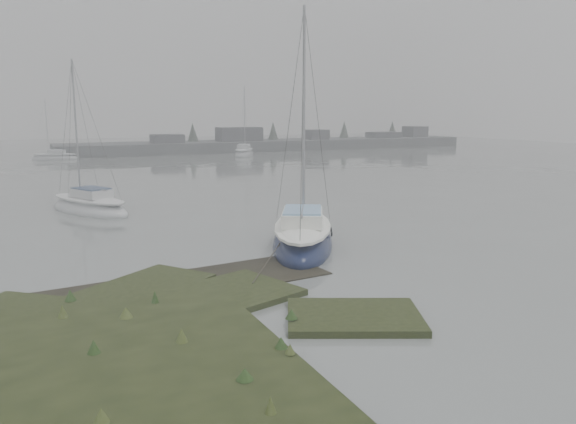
{
  "coord_description": "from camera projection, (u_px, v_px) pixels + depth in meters",
  "views": [
    {
      "loc": [
        -7.08,
        -12.53,
        5.44
      ],
      "look_at": [
        1.55,
        5.84,
        1.8
      ],
      "focal_mm": 35.0,
      "sensor_mm": 36.0,
      "label": 1
    }
  ],
  "objects": [
    {
      "name": "ground",
      "position": [
        132.0,
        186.0,
        41.81
      ],
      "size": [
        160.0,
        160.0,
        0.0
      ],
      "primitive_type": "plane",
      "color": "slate",
      "rests_on": "ground"
    },
    {
      "name": "far_shoreline",
      "position": [
        282.0,
        144.0,
        81.31
      ],
      "size": [
        60.0,
        8.0,
        4.15
      ],
      "color": "#4C4F51",
      "rests_on": "ground"
    },
    {
      "name": "sailboat_main",
      "position": [
        303.0,
        239.0,
        22.88
      ],
      "size": [
        5.59,
        7.6,
        10.35
      ],
      "rotation": [
        0.0,
        0.0,
        -0.49
      ],
      "color": "#0F1738",
      "rests_on": "ground"
    },
    {
      "name": "sailboat_white",
      "position": [
        90.0,
        207.0,
        30.66
      ],
      "size": [
        4.7,
        6.52,
        8.85
      ],
      "rotation": [
        0.0,
        0.0,
        0.47
      ],
      "color": "silver",
      "rests_on": "ground"
    },
    {
      "name": "sailboat_far_b",
      "position": [
        244.0,
        153.0,
        70.28
      ],
      "size": [
        5.07,
        6.71,
        9.18
      ],
      "rotation": [
        0.0,
        0.0,
        -0.52
      ],
      "color": "#A5AAAD",
      "rests_on": "ground"
    },
    {
      "name": "sailboat_far_c",
      "position": [
        55.0,
        158.0,
        64.31
      ],
      "size": [
        5.43,
        3.31,
        7.29
      ],
      "rotation": [
        0.0,
        0.0,
        1.23
      ],
      "color": "#A7ACB0",
      "rests_on": "ground"
    }
  ]
}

